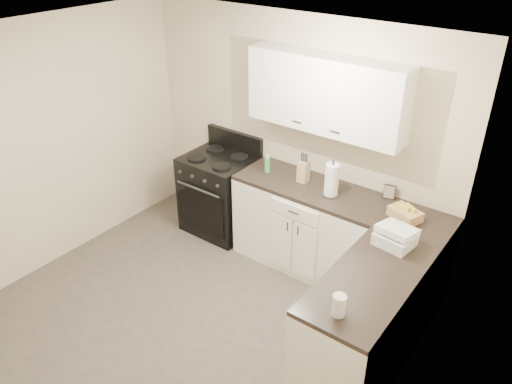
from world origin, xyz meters
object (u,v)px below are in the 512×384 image
Objects in this scene: stove at (220,194)px; wicker_basket at (405,214)px; paper_towel at (332,180)px; countertop_grill at (395,239)px; knife_block at (303,172)px.

stove is 2.20m from wicker_basket.
stove is at bearing -179.63° from wicker_basket.
countertop_grill is at bearing -26.10° from paper_towel.
countertop_grill is (0.81, -0.40, -0.11)m from paper_towel.
paper_towel is at bearing -0.42° from stove.
paper_towel reaches higher than countertop_grill.
knife_block reaches higher than countertop_grill.
paper_towel is at bearing -8.52° from knife_block.
knife_block is 1.08m from wicker_basket.
wicker_basket is (1.08, -0.05, -0.06)m from knife_block.
stove is 3.37× the size of wicker_basket.
paper_towel is (0.35, -0.07, 0.05)m from knife_block.
paper_towel is at bearing -178.08° from wicker_basket.
paper_towel reaches higher than wicker_basket.
wicker_basket is at bearing 0.37° from stove.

